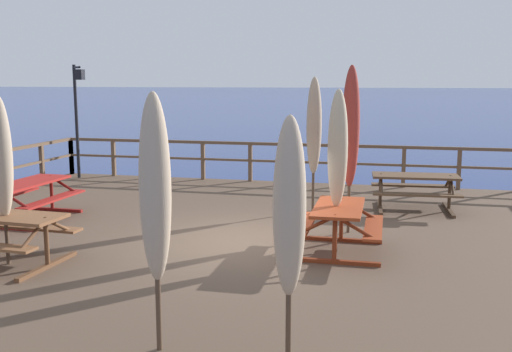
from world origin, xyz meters
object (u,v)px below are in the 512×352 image
Objects in this scene: picnic_table_back_left at (338,219)px; patio_umbrella_short_back at (155,189)px; picnic_table_front_left at (7,228)px; patio_umbrella_tall_back_right at (338,150)px; patio_umbrella_tall_back_left at (351,128)px; patio_umbrella_short_front at (314,126)px; picnic_table_mid_centre at (28,192)px; picnic_table_back_right at (415,185)px; patio_umbrella_tall_mid_right at (289,208)px; patio_umbrella_tall_mid_left at (1,158)px; lamp_post_hooked at (78,104)px.

patio_umbrella_short_back is at bearing -110.12° from picnic_table_back_left.
picnic_table_front_left is 5.22m from patio_umbrella_tall_back_right.
patio_umbrella_short_back is (-1.42, -3.98, 0.01)m from patio_umbrella_tall_back_right.
patio_umbrella_tall_back_right is 0.99× the size of patio_umbrella_short_back.
picnic_table_front_left is at bearing -147.68° from patio_umbrella_tall_back_left.
patio_umbrella_tall_back_right is 3.08m from patio_umbrella_short_front.
picnic_table_back_right is at bearing 19.60° from picnic_table_mid_centre.
patio_umbrella_tall_back_left is (6.33, 0.43, 1.37)m from picnic_table_mid_centre.
picnic_table_back_left is 0.68× the size of patio_umbrella_tall_mid_right.
patio_umbrella_tall_back_right reaches higher than picnic_table_front_left.
patio_umbrella_short_front is at bearing 21.22° from picnic_table_mid_centre.
picnic_table_mid_centre is at bearing -158.78° from patio_umbrella_short_front.
picnic_table_mid_centre is 0.76× the size of patio_umbrella_tall_back_right.
patio_umbrella_tall_back_right reaches higher than patio_umbrella_tall_mid_left.
patio_umbrella_tall_back_left is (0.10, 1.30, 0.25)m from patio_umbrella_tall_back_right.
picnic_table_back_right is 0.71× the size of patio_umbrella_short_back.
picnic_table_mid_centre is 0.71× the size of patio_umbrella_short_front.
picnic_table_back_left and picnic_table_back_right have the same top height.
patio_umbrella_short_back is at bearing -178.20° from patio_umbrella_tall_mid_right.
patio_umbrella_tall_mid_right is at bearing -91.08° from patio_umbrella_tall_back_right.
patio_umbrella_tall_back_right is (-1.33, -3.56, 1.12)m from picnic_table_back_right.
patio_umbrella_tall_back_left reaches higher than patio_umbrella_tall_back_right.
patio_umbrella_tall_mid_left is at bearing -61.43° from picnic_table_mid_centre.
patio_umbrella_tall_mid_right is 0.77× the size of lamp_post_hooked.
patio_umbrella_short_front is 1.07× the size of patio_umbrella_short_back.
patio_umbrella_tall_back_left is (4.88, 3.10, 0.30)m from patio_umbrella_tall_mid_left.
patio_umbrella_tall_mid_right is at bearing 1.80° from patio_umbrella_short_back.
patio_umbrella_tall_back_left reaches higher than picnic_table_back_right.
patio_umbrella_tall_mid_right is at bearing -84.14° from patio_umbrella_short_front.
picnic_table_back_left is 0.63× the size of patio_umbrella_tall_back_right.
patio_umbrella_tall_mid_right is (-1.41, -7.49, 1.00)m from picnic_table_back_right.
patio_umbrella_tall_mid_left is at bearing -87.68° from picnic_table_front_left.
picnic_table_back_right is at bearing 69.97° from picnic_table_back_left.
picnic_table_back_right is 8.20m from patio_umbrella_tall_mid_left.
patio_umbrella_short_back is 11.54m from lamp_post_hooked.
picnic_table_back_left is 6.32m from picnic_table_mid_centre.
picnic_table_front_left is 3.02m from picnic_table_mid_centre.
picnic_table_back_right is at bearing 69.45° from patio_umbrella_tall_back_right.
patio_umbrella_tall_back_right is at bearing 88.92° from patio_umbrella_tall_mid_right.
patio_umbrella_tall_back_left is 0.95× the size of lamp_post_hooked.
patio_umbrella_short_back is (4.81, -4.84, 1.13)m from picnic_table_mid_centre.
patio_umbrella_short_front is (-0.71, 6.91, 0.25)m from patio_umbrella_tall_mid_right.
patio_umbrella_tall_back_left is at bearing 32.32° from picnic_table_front_left.
lamp_post_hooked is (-3.01, 7.44, 0.49)m from patio_umbrella_tall_mid_left.
picnic_table_front_left is at bearing -159.47° from patio_umbrella_tall_back_right.
picnic_table_back_left is at bearing -35.78° from lamp_post_hooked.
picnic_table_back_left is 0.65× the size of patio_umbrella_tall_mid_left.
picnic_table_back_left is at bearing -110.03° from picnic_table_back_right.
patio_umbrella_short_front is at bearing -164.72° from picnic_table_back_right.
picnic_table_back_left is at bearing 88.38° from patio_umbrella_tall_mid_right.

